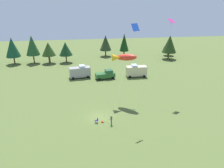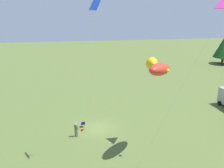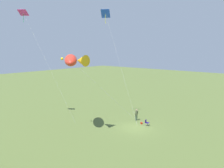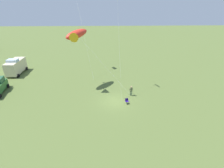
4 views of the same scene
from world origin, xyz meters
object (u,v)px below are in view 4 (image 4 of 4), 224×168
person_kite_flyer (131,90)px  van_camper_beige (16,66)px  kite_large_fish (76,35)px  backpack_on_grass (127,100)px  folding_chair (127,101)px

person_kite_flyer → van_camper_beige: van_camper_beige is taller
kite_large_fish → backpack_on_grass: bearing=-122.7°
person_kite_flyer → van_camper_beige: size_ratio=0.32×
van_camper_beige → kite_large_fish: (-6.32, -14.22, 7.56)m
backpack_on_grass → van_camper_beige: size_ratio=0.06×
person_kite_flyer → backpack_on_grass: size_ratio=5.44×
van_camper_beige → kite_large_fish: size_ratio=0.51×
van_camper_beige → kite_large_fish: bearing=67.1°
person_kite_flyer → kite_large_fish: bearing=-93.1°
backpack_on_grass → kite_large_fish: kite_large_fish is taller
kite_large_fish → folding_chair: bearing=-127.6°
van_camper_beige → kite_large_fish: kite_large_fish is taller
backpack_on_grass → kite_large_fish: (5.09, 7.92, 9.09)m
backpack_on_grass → folding_chair: bearing=171.5°
person_kite_flyer → van_camper_beige: (9.99, 22.94, 0.62)m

